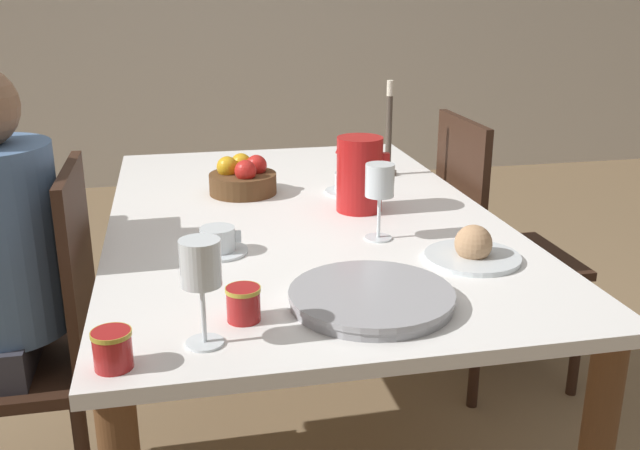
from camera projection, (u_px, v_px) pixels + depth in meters
name	position (u px, v px, depth m)	size (l,w,h in m)	color
ground_plane	(303.00, 442.00, 2.23)	(20.00, 20.00, 0.00)	#7F6647
dining_table	(302.00, 245.00, 2.02)	(1.05, 1.68, 0.75)	white
chair_person_side	(36.00, 343.00, 1.78)	(0.42, 0.42, 0.95)	#331E14
chair_opposite	(490.00, 246.00, 2.45)	(0.42, 0.42, 0.95)	#331E14
red_pitcher	(359.00, 174.00, 1.99)	(0.15, 0.13, 0.21)	red
wine_glass_water	(380.00, 184.00, 1.75)	(0.07, 0.07, 0.19)	white
wine_glass_juice	(201.00, 269.00, 1.22)	(0.07, 0.07, 0.20)	white
teacup_near_person	(218.00, 242.00, 1.69)	(0.14, 0.14, 0.06)	silver
teacup_across	(348.00, 184.00, 2.18)	(0.14, 0.14, 0.06)	silver
serving_tray	(371.00, 298.00, 1.42)	(0.33, 0.33, 0.03)	#9E9EA3
bread_plate	(473.00, 250.00, 1.65)	(0.22, 0.22, 0.09)	silver
jam_jar_amber	(243.00, 302.00, 1.34)	(0.07, 0.07, 0.07)	#A81E1E
jam_jar_red	(112.00, 348.00, 1.17)	(0.07, 0.07, 0.07)	#A81E1E
fruit_bowl	(243.00, 178.00, 2.17)	(0.20, 0.20, 0.11)	brown
candlestick_tall	(389.00, 139.00, 2.36)	(0.06, 0.06, 0.31)	#4C4238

